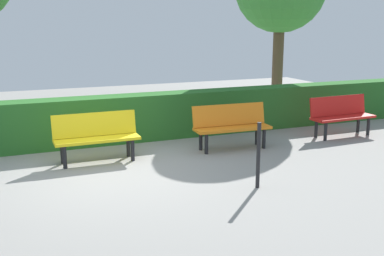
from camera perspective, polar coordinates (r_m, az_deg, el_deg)
The scene contains 6 objects.
ground_plane at distance 7.84m, azimuth -10.40°, elevation -5.36°, with size 21.05×21.05×0.00m, color gray.
bench_red at distance 10.59m, azimuth 17.83°, elevation 1.65°, with size 1.50×0.51×0.86m.
bench_orange at distance 9.09m, azimuth 4.84°, elevation 0.46°, with size 1.54×0.53×0.86m.
bench_yellow at distance 8.38m, azimuth -11.67°, elevation -0.83°, with size 1.48×0.46×0.86m.
hedge_row at distance 9.82m, azimuth -5.87°, elevation 1.37°, with size 17.05×0.57×0.96m, color #266023.
railing_post_mid at distance 6.94m, azimuth 8.15°, elevation -3.36°, with size 0.06×0.06×1.00m, color black.
Camera 1 is at (1.49, 7.31, 2.42)m, focal length 43.45 mm.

